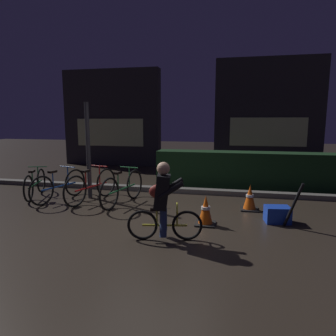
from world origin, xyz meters
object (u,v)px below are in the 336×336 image
(parked_bike_leftmost, at_px, (35,184))
(parked_bike_left_mid, at_px, (59,186))
(parked_bike_center_left, at_px, (92,186))
(traffic_cone_far, at_px, (250,198))
(cyclist, at_px, (163,201))
(closed_umbrella, at_px, (293,205))
(parked_bike_center_right, at_px, (123,188))
(traffic_cone_near, at_px, (206,211))
(street_post, at_px, (88,151))
(blue_crate, at_px, (277,214))

(parked_bike_leftmost, distance_m, parked_bike_left_mid, 0.79)
(parked_bike_center_left, distance_m, traffic_cone_far, 3.54)
(parked_bike_left_mid, xyz_separation_m, parked_bike_center_left, (0.78, 0.07, 0.01))
(parked_bike_left_mid, height_order, parked_bike_center_left, parked_bike_center_left)
(cyclist, height_order, closed_umbrella, cyclist)
(parked_bike_center_right, bearing_deg, parked_bike_left_mid, 101.90)
(traffic_cone_far, distance_m, cyclist, 2.42)
(parked_bike_left_mid, height_order, traffic_cone_far, parked_bike_left_mid)
(parked_bike_center_left, distance_m, traffic_cone_near, 2.90)
(street_post, height_order, traffic_cone_far, street_post)
(traffic_cone_far, distance_m, blue_crate, 0.84)
(parked_bike_center_right, xyz_separation_m, traffic_cone_near, (1.94, -0.96, -0.10))
(parked_bike_leftmost, distance_m, closed_umbrella, 5.86)
(closed_umbrella, bearing_deg, parked_bike_left_mid, -164.00)
(parked_bike_center_right, bearing_deg, street_post, 82.28)
(traffic_cone_far, bearing_deg, blue_crate, -56.29)
(parked_bike_leftmost, xyz_separation_m, parked_bike_left_mid, (0.77, -0.18, 0.02))
(parked_bike_left_mid, bearing_deg, cyclist, -105.39)
(traffic_cone_near, xyz_separation_m, traffic_cone_far, (0.83, 1.09, -0.00))
(closed_umbrella, bearing_deg, blue_crate, 156.09)
(parked_bike_leftmost, height_order, blue_crate, parked_bike_leftmost)
(traffic_cone_near, bearing_deg, parked_bike_left_mid, 164.80)
(street_post, xyz_separation_m, closed_umbrella, (4.41, -1.15, -0.73))
(street_post, xyz_separation_m, traffic_cone_far, (3.73, -0.21, -0.88))
(parked_bike_center_left, distance_m, blue_crate, 4.06)
(street_post, xyz_separation_m, cyclist, (2.31, -2.12, -0.51))
(parked_bike_leftmost, xyz_separation_m, traffic_cone_near, (4.27, -1.13, -0.07))
(blue_crate, relative_size, closed_umbrella, 0.52)
(blue_crate, xyz_separation_m, cyclist, (-1.89, -1.22, 0.48))
(street_post, bearing_deg, parked_bike_center_right, -19.20)
(parked_bike_center_right, relative_size, traffic_cone_far, 3.24)
(street_post, relative_size, closed_umbrella, 2.68)
(blue_crate, distance_m, cyclist, 2.30)
(street_post, relative_size, blue_crate, 5.19)
(parked_bike_leftmost, relative_size, cyclist, 1.20)
(cyclist, distance_m, closed_umbrella, 2.33)
(parked_bike_center_right, xyz_separation_m, closed_umbrella, (3.44, -0.81, 0.05))
(traffic_cone_far, bearing_deg, street_post, 176.84)
(parked_bike_leftmost, xyz_separation_m, traffic_cone_far, (5.09, -0.03, -0.07))
(parked_bike_leftmost, height_order, parked_bike_center_left, parked_bike_center_left)
(street_post, relative_size, parked_bike_center_left, 1.34)
(parked_bike_leftmost, bearing_deg, traffic_cone_near, -122.51)
(parked_bike_left_mid, relative_size, closed_umbrella, 1.91)
(street_post, height_order, parked_bike_center_right, street_post)
(parked_bike_center_left, xyz_separation_m, closed_umbrella, (4.22, -0.87, 0.05))
(street_post, distance_m, traffic_cone_far, 3.84)
(parked_bike_left_mid, xyz_separation_m, traffic_cone_far, (4.33, 0.14, -0.09))
(traffic_cone_near, distance_m, traffic_cone_far, 1.37)
(parked_bike_left_mid, relative_size, cyclist, 1.30)
(traffic_cone_near, bearing_deg, closed_umbrella, 5.69)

